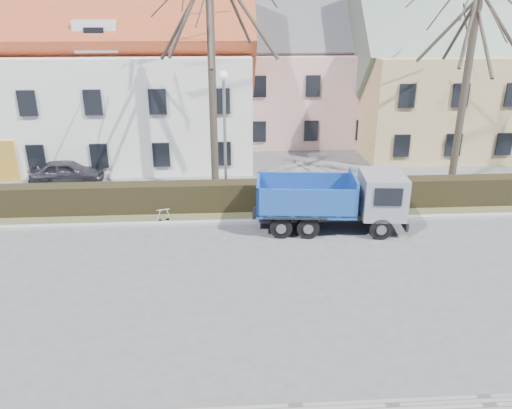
{
  "coord_description": "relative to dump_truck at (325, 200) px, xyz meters",
  "views": [
    {
      "loc": [
        -1.48,
        -14.93,
        8.54
      ],
      "look_at": [
        -0.36,
        2.66,
        1.6
      ],
      "focal_mm": 35.0,
      "sensor_mm": 36.0,
      "label": 1
    }
  ],
  "objects": [
    {
      "name": "ground",
      "position": [
        -2.53,
        -3.82,
        -1.25
      ],
      "size": [
        120.0,
        120.0,
        0.0
      ],
      "primitive_type": "plane",
      "color": "#4F4F52"
    },
    {
      "name": "curb_far",
      "position": [
        -2.53,
        0.78,
        -1.19
      ],
      "size": [
        80.0,
        0.3,
        0.12
      ],
      "primitive_type": "cube",
      "color": "#999898",
      "rests_on": "ground"
    },
    {
      "name": "grass_strip",
      "position": [
        -2.53,
        2.38,
        -1.2
      ],
      "size": [
        80.0,
        3.0,
        0.1
      ],
      "primitive_type": "cube",
      "color": "#424828",
      "rests_on": "ground"
    },
    {
      "name": "hedge",
      "position": [
        -2.53,
        2.18,
        -0.6
      ],
      "size": [
        60.0,
        0.9,
        1.3
      ],
      "primitive_type": "cube",
      "color": "black",
      "rests_on": "ground"
    },
    {
      "name": "building_white",
      "position": [
        -15.53,
        12.18,
        3.5
      ],
      "size": [
        26.8,
        10.8,
        9.5
      ],
      "primitive_type": null,
      "color": "silver",
      "rests_on": "ground"
    },
    {
      "name": "building_pink",
      "position": [
        1.47,
        16.18,
        2.75
      ],
      "size": [
        10.8,
        8.8,
        8.0
      ],
      "primitive_type": null,
      "color": "#D9A499",
      "rests_on": "ground"
    },
    {
      "name": "building_yellow",
      "position": [
        13.47,
        13.18,
        3.0
      ],
      "size": [
        18.8,
        10.8,
        8.5
      ],
      "primitive_type": null,
      "color": "tan",
      "rests_on": "ground"
    },
    {
      "name": "tree_1",
      "position": [
        -4.53,
        4.68,
        5.07
      ],
      "size": [
        9.2,
        9.2,
        12.65
      ],
      "primitive_type": null,
      "color": "#352D25",
      "rests_on": "ground"
    },
    {
      "name": "tree_2",
      "position": [
        7.47,
        4.68,
        4.25
      ],
      "size": [
        8.0,
        8.0,
        11.0
      ],
      "primitive_type": null,
      "color": "#352D25",
      "rests_on": "ground"
    },
    {
      "name": "dump_truck",
      "position": [
        0.0,
        0.0,
        0.0
      ],
      "size": [
        6.44,
        2.89,
        2.5
      ],
      "primitive_type": null,
      "rotation": [
        0.0,
        0.0,
        -0.09
      ],
      "color": "navy",
      "rests_on": "ground"
    },
    {
      "name": "streetlight",
      "position": [
        -4.01,
        3.18,
        1.82
      ],
      "size": [
        0.48,
        0.48,
        6.14
      ],
      "primitive_type": null,
      "color": "gray",
      "rests_on": "ground"
    },
    {
      "name": "cart_frame",
      "position": [
        -6.9,
        0.98,
        -0.91
      ],
      "size": [
        0.84,
        0.62,
        0.69
      ],
      "primitive_type": null,
      "rotation": [
        0.0,
        0.0,
        0.27
      ],
      "color": "silver",
      "rests_on": "ground"
    },
    {
      "name": "parked_car_a",
      "position": [
        -12.24,
        6.54,
        -0.62
      ],
      "size": [
        3.81,
        1.79,
        1.26
      ],
      "primitive_type": "imported",
      "rotation": [
        0.0,
        0.0,
        1.65
      ],
      "color": "#28282E",
      "rests_on": "ground"
    }
  ]
}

